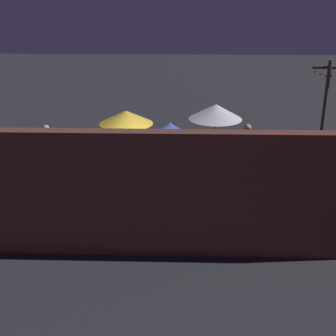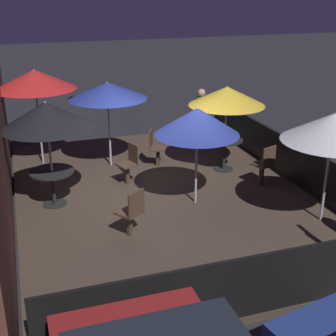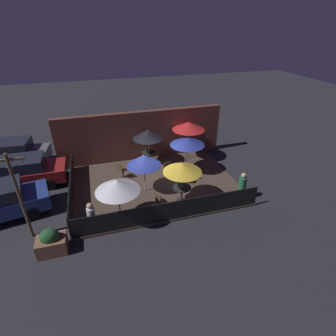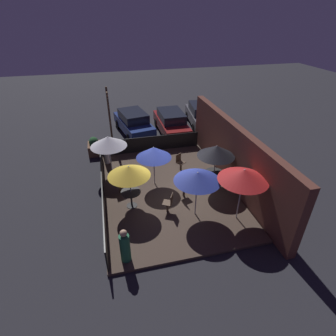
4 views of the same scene
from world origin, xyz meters
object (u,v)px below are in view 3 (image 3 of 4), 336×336
object	(u,v)px
patio_chair_0	(166,168)
patio_chair_3	(186,174)
patio_umbrella_2	(117,185)
dining_table_0	(182,190)
planter_box	(51,242)
patio_chair_1	(122,170)
patio_umbrella_5	(187,141)
patio_umbrella_3	(189,126)
patio_umbrella_4	(144,160)
patron_1	(242,186)
patio_umbrella_1	(148,134)
dining_table_1	(149,155)
patio_umbrella_0	(183,168)
light_post	(19,194)
patio_chair_2	(160,201)
parked_car_1	(20,172)
patron_0	(92,218)
parked_car_2	(10,153)

from	to	relation	value
patio_chair_0	patio_chair_3	xyz separation A→B (m)	(0.87, -0.88, -0.01)
patio_umbrella_2	dining_table_0	xyz separation A→B (m)	(3.02, 0.69, -1.25)
planter_box	patio_chair_1	bearing A→B (deg)	54.24
patio_umbrella_2	patio_umbrella_5	xyz separation A→B (m)	(4.19, 3.27, 0.03)
patio_umbrella_2	patio_chair_3	world-z (taller)	patio_umbrella_2
patio_umbrella_5	patio_chair_3	world-z (taller)	patio_umbrella_5
patio_umbrella_3	patio_umbrella_5	xyz separation A→B (m)	(-0.65, -1.62, -0.24)
patio_umbrella_4	patio_chair_3	size ratio (longest dim) A/B	2.22
patio_umbrella_5	patron_1	size ratio (longest dim) A/B	1.52
patio_umbrella_5	patio_umbrella_1	bearing A→B (deg)	139.70
dining_table_1	patron_1	distance (m)	5.92
patio_umbrella_0	light_post	size ratio (longest dim) A/B	0.54
patio_chair_2	patio_chair_3	xyz separation A→B (m)	(1.96, 1.96, -0.03)
patio_chair_3	patio_umbrella_5	bearing A→B (deg)	-173.62
patio_umbrella_1	patio_chair_0	xyz separation A→B (m)	(0.59, -1.75, -1.41)
patio_chair_1	light_post	xyz separation A→B (m)	(-4.15, -3.39, 1.51)
patio_umbrella_4	patio_chair_0	world-z (taller)	patio_umbrella_4
patio_umbrella_4	planter_box	world-z (taller)	patio_umbrella_4
dining_table_0	patio_chair_3	size ratio (longest dim) A/B	0.95
patio_umbrella_1	patio_chair_0	size ratio (longest dim) A/B	2.35
planter_box	dining_table_1	bearing A→B (deg)	48.56
patio_umbrella_4	patio_chair_1	world-z (taller)	patio_umbrella_4
dining_table_1	parked_car_1	xyz separation A→B (m)	(-6.98, -0.38, 0.13)
patio_umbrella_0	patio_umbrella_4	bearing A→B (deg)	138.62
patio_umbrella_1	parked_car_1	xyz separation A→B (m)	(-6.98, -0.38, -1.18)
dining_table_1	patio_chair_1	xyz separation A→B (m)	(-1.80, -1.21, -0.09)
patio_umbrella_2	patio_chair_2	bearing A→B (deg)	7.84
dining_table_0	patron_0	world-z (taller)	patron_0
dining_table_0	light_post	world-z (taller)	light_post
patio_umbrella_4	patio_chair_3	world-z (taller)	patio_umbrella_4
patio_umbrella_1	light_post	bearing A→B (deg)	-142.33
patio_chair_1	patio_chair_3	distance (m)	3.56
patio_umbrella_2	dining_table_0	bearing A→B (deg)	12.91
patio_umbrella_4	light_post	xyz separation A→B (m)	(-5.12, -1.78, 0.26)
patio_umbrella_1	light_post	world-z (taller)	light_post
patio_umbrella_3	dining_table_0	distance (m)	4.83
patio_umbrella_4	planter_box	xyz separation A→B (m)	(-4.22, -2.91, -1.40)
dining_table_0	parked_car_2	xyz separation A→B (m)	(-8.65, 6.37, 0.11)
patio_umbrella_2	patron_0	size ratio (longest dim) A/B	1.56
dining_table_0	patio_umbrella_5	bearing A→B (deg)	65.66
patio_umbrella_2	dining_table_1	xyz separation A→B (m)	(2.33, 4.85, -1.28)
patio_umbrella_0	patio_chair_2	xyz separation A→B (m)	(-1.19, -0.44, -1.31)
patio_umbrella_1	patio_umbrella_2	xyz separation A→B (m)	(-2.33, -4.85, -0.04)
patio_chair_1	planter_box	size ratio (longest dim) A/B	0.84
dining_table_0	parked_car_2	world-z (taller)	parked_car_2
patio_chair_1	patio_chair_2	distance (m)	3.63
patio_umbrella_0	patio_umbrella_2	bearing A→B (deg)	-167.09
dining_table_0	patron_1	xyz separation A→B (m)	(2.90, -0.55, 0.02)
patio_chair_0	patio_umbrella_2	bearing A→B (deg)	118.22
patio_umbrella_2	parked_car_2	xyz separation A→B (m)	(-5.64, 7.07, -1.15)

